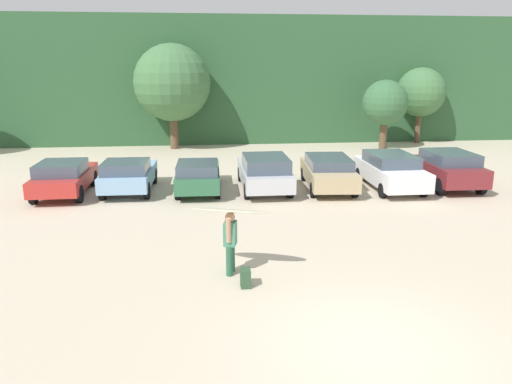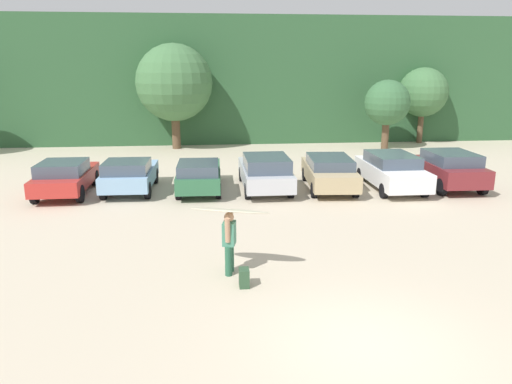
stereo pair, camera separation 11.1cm
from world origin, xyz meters
TOP-DOWN VIEW (x-y plane):
  - ground_plane at (0.00, 0.00)m, footprint 120.00×120.00m
  - hillside_ridge at (0.00, 30.60)m, footprint 108.00×12.00m
  - tree_center_left at (-4.93, 23.33)m, footprint 4.73×4.73m
  - tree_center at (8.21, 21.91)m, footprint 2.81×2.81m
  - tree_far_right at (11.44, 24.06)m, footprint 3.25×3.25m
  - parked_car_red at (-8.79, 12.17)m, footprint 1.94×4.21m
  - parked_car_sky_blue at (-6.24, 12.35)m, footprint 2.00×4.03m
  - parked_car_forest_green at (-3.35, 12.19)m, footprint 1.86×4.46m
  - parked_car_silver at (-0.57, 12.14)m, footprint 1.97×4.76m
  - parked_car_tan at (2.18, 12.09)m, footprint 2.19×4.62m
  - parked_car_white at (4.84, 11.85)m, footprint 1.91×4.61m
  - parked_car_maroon at (7.37, 11.76)m, footprint 2.01×4.03m
  - person_adult at (-2.48, 3.60)m, footprint 0.38×0.63m
  - surfboard_cream at (-2.47, 3.60)m, footprint 2.12×1.19m
  - backpack_dropped at (-2.17, 2.78)m, footprint 0.24×0.34m

SIDE VIEW (x-z plane):
  - ground_plane at x=0.00m, z-range 0.00..0.00m
  - backpack_dropped at x=-2.17m, z-range 0.00..0.45m
  - parked_car_forest_green at x=-3.35m, z-range 0.04..1.41m
  - parked_car_sky_blue at x=-6.24m, z-range 0.05..1.46m
  - parked_car_tan at x=2.18m, z-range 0.06..1.45m
  - parked_car_red at x=-8.79m, z-range 0.05..1.47m
  - parked_car_white at x=4.84m, z-range 0.04..1.56m
  - parked_car_silver at x=-0.57m, z-range 0.04..1.56m
  - parked_car_maroon at x=7.37m, z-range 0.07..1.65m
  - person_adult at x=-2.48m, z-range 0.10..1.73m
  - surfboard_cream at x=-2.47m, z-range 1.58..1.76m
  - tree_center at x=8.21m, z-range 0.72..5.02m
  - tree_far_right at x=11.44m, z-range 0.87..5.90m
  - tree_center_left at x=-4.93m, z-range 0.86..7.33m
  - hillside_ridge at x=0.00m, z-range 0.00..8.30m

